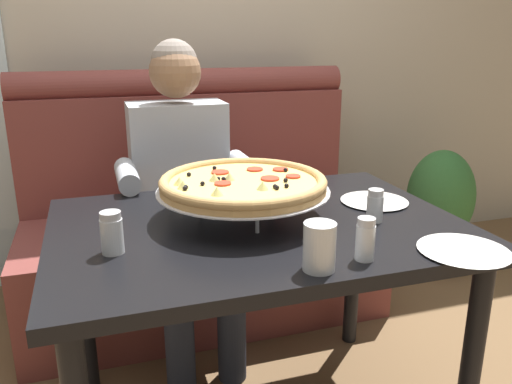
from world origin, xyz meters
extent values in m
cube|color=#BCB29E|center=(0.00, 1.47, 1.40)|extent=(6.00, 0.12, 2.80)
cube|color=brown|center=(0.00, 0.77, 0.23)|extent=(1.63, 0.60, 0.46)
cube|color=brown|center=(0.00, 1.16, 0.69)|extent=(1.63, 0.18, 0.65)
cylinder|color=brown|center=(0.00, 1.16, 1.06)|extent=(1.63, 0.14, 0.14)
cube|color=black|center=(0.00, 0.00, 0.72)|extent=(1.23, 0.86, 0.04)
cylinder|color=black|center=(0.54, -0.36, 0.35)|extent=(0.06, 0.06, 0.70)
cylinder|color=black|center=(-0.54, 0.36, 0.35)|extent=(0.06, 0.06, 0.70)
cylinder|color=black|center=(0.54, 0.36, 0.35)|extent=(0.06, 0.06, 0.70)
cube|color=#2D3342|center=(-0.12, 0.52, 0.54)|extent=(0.34, 0.40, 0.15)
cylinder|color=#2D3342|center=(-0.22, 0.27, 0.23)|extent=(0.11, 0.11, 0.46)
cylinder|color=#2D3342|center=(-0.02, 0.27, 0.23)|extent=(0.11, 0.11, 0.46)
cube|color=#B2B7C1|center=(-0.12, 0.74, 0.74)|extent=(0.40, 0.22, 0.56)
cylinder|color=#B2B7C1|center=(-0.35, 0.52, 0.78)|extent=(0.08, 0.28, 0.08)
cylinder|color=#B2B7C1|center=(0.11, 0.52, 0.78)|extent=(0.08, 0.28, 0.08)
sphere|color=#997051|center=(-0.12, 0.72, 1.15)|extent=(0.21, 0.21, 0.21)
sphere|color=gray|center=(-0.12, 0.73, 1.18)|extent=(0.19, 0.19, 0.19)
cylinder|color=silver|center=(-0.03, -0.08, 0.78)|extent=(0.01, 0.01, 0.09)
cylinder|color=silver|center=(-0.15, 0.13, 0.78)|extent=(0.01, 0.01, 0.09)
cylinder|color=silver|center=(0.09, 0.13, 0.78)|extent=(0.01, 0.01, 0.09)
torus|color=silver|center=(-0.03, 0.06, 0.82)|extent=(0.29, 0.29, 0.01)
cylinder|color=silver|center=(-0.03, 0.06, 0.83)|extent=(0.54, 0.54, 0.00)
cylinder|color=tan|center=(-0.03, 0.06, 0.84)|extent=(0.51, 0.51, 0.02)
torus|color=tan|center=(-0.03, 0.06, 0.86)|extent=(0.52, 0.52, 0.03)
cylinder|color=#EFCC6B|center=(-0.03, 0.06, 0.85)|extent=(0.45, 0.45, 0.01)
cylinder|color=red|center=(-0.10, 0.04, 0.86)|extent=(0.05, 0.05, 0.01)
cylinder|color=red|center=(0.06, 0.05, 0.86)|extent=(0.06, 0.06, 0.01)
cylinder|color=red|center=(0.13, 0.05, 0.86)|extent=(0.05, 0.05, 0.01)
cylinder|color=red|center=(0.13, 0.15, 0.86)|extent=(0.05, 0.05, 0.01)
cylinder|color=red|center=(-0.07, 0.17, 0.86)|extent=(0.06, 0.06, 0.01)
cylinder|color=red|center=(0.05, 0.17, 0.86)|extent=(0.05, 0.05, 0.01)
sphere|color=black|center=(0.07, -0.05, 0.87)|extent=(0.01, 0.01, 0.01)
sphere|color=black|center=(-0.21, 0.03, 0.87)|extent=(0.01, 0.01, 0.01)
sphere|color=black|center=(0.09, 0.01, 0.87)|extent=(0.01, 0.01, 0.01)
sphere|color=black|center=(-0.16, 0.05, 0.87)|extent=(0.01, 0.01, 0.01)
sphere|color=black|center=(0.04, -0.05, 0.87)|extent=(0.01, 0.01, 0.01)
sphere|color=black|center=(-0.08, 0.22, 0.87)|extent=(0.01, 0.01, 0.01)
sphere|color=black|center=(-0.18, 0.17, 0.87)|extent=(0.01, 0.01, 0.01)
sphere|color=black|center=(-0.22, 0.02, 0.87)|extent=(0.01, 0.01, 0.01)
sphere|color=black|center=(-0.08, 0.08, 0.87)|extent=(0.01, 0.01, 0.01)
sphere|color=black|center=(0.04, -0.06, 0.87)|extent=(0.01, 0.01, 0.01)
sphere|color=black|center=(-0.10, 0.09, 0.87)|extent=(0.01, 0.01, 0.01)
sphere|color=black|center=(0.14, 0.12, 0.87)|extent=(0.01, 0.01, 0.01)
cone|color=#CCC675|center=(-0.22, 0.04, 0.87)|extent=(0.04, 0.04, 0.02)
cone|color=#CCC675|center=(0.00, -0.04, 0.87)|extent=(0.04, 0.04, 0.02)
cone|color=#CCC675|center=(-0.14, -0.06, 0.87)|extent=(0.04, 0.04, 0.02)
cone|color=#CCC675|center=(-0.11, 0.09, 0.87)|extent=(0.04, 0.04, 0.02)
cone|color=#CCC675|center=(-0.07, 0.08, 0.87)|extent=(0.04, 0.04, 0.02)
cone|color=#CCC675|center=(-0.22, 0.08, 0.87)|extent=(0.04, 0.04, 0.02)
cylinder|color=white|center=(-0.43, -0.10, 0.79)|extent=(0.06, 0.06, 0.09)
cylinder|color=#4C6633|center=(-0.43, -0.10, 0.77)|extent=(0.05, 0.05, 0.05)
cylinder|color=silver|center=(-0.43, -0.10, 0.85)|extent=(0.05, 0.05, 0.02)
cylinder|color=white|center=(0.34, -0.10, 0.78)|extent=(0.05, 0.05, 0.08)
cylinder|color=silver|center=(0.34, -0.10, 0.77)|extent=(0.04, 0.04, 0.05)
cylinder|color=silver|center=(0.34, -0.10, 0.83)|extent=(0.05, 0.05, 0.02)
cylinder|color=white|center=(0.17, -0.34, 0.79)|extent=(0.05, 0.05, 0.09)
cylinder|color=#A82D19|center=(0.17, -0.34, 0.77)|extent=(0.04, 0.04, 0.06)
cylinder|color=silver|center=(0.17, -0.34, 0.84)|extent=(0.05, 0.05, 0.02)
cylinder|color=white|center=(0.45, -0.38, 0.75)|extent=(0.17, 0.17, 0.01)
cone|color=white|center=(0.45, -0.38, 0.75)|extent=(0.24, 0.24, 0.01)
cylinder|color=white|center=(0.44, 0.06, 0.75)|extent=(0.16, 0.16, 0.01)
cone|color=white|center=(0.44, 0.06, 0.75)|extent=(0.23, 0.23, 0.01)
cylinder|color=silver|center=(0.04, -0.36, 0.80)|extent=(0.08, 0.08, 0.12)
cylinder|color=#4C2814|center=(0.04, -0.36, 0.77)|extent=(0.07, 0.07, 0.05)
cylinder|color=brown|center=(1.32, 0.84, 0.11)|extent=(0.24, 0.24, 0.22)
ellipsoid|color=#336B33|center=(1.32, 0.84, 0.44)|extent=(0.36, 0.36, 0.52)
camera|label=1|loc=(-0.45, -1.39, 1.29)|focal=36.00mm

